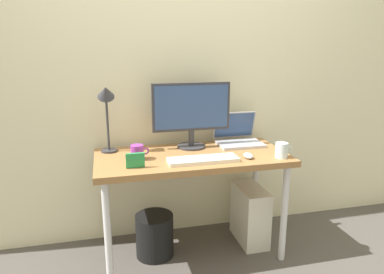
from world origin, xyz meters
name	(u,v)px	position (x,y,z in m)	size (l,w,h in m)	color
ground_plane	(192,251)	(0.00, 0.00, 0.00)	(6.00, 6.00, 0.00)	#4C4742
back_wall	(180,63)	(0.00, 0.36, 1.30)	(4.40, 0.04, 2.60)	beige
desk	(192,165)	(0.00, 0.00, 0.65)	(1.26, 0.60, 0.72)	olive
monitor	(191,111)	(0.04, 0.17, 0.98)	(0.55, 0.20, 0.46)	#333338
laptop	(238,136)	(0.39, 0.19, 0.78)	(0.32, 0.28, 0.23)	#B2B2B7
desk_lamp	(106,103)	(-0.53, 0.17, 1.06)	(0.11, 0.16, 0.48)	#333338
keyboard	(203,160)	(0.03, -0.16, 0.73)	(0.44, 0.14, 0.02)	silver
mouse	(248,156)	(0.33, -0.16, 0.74)	(0.06, 0.09, 0.03)	silver
coffee_mug	(137,152)	(-0.36, -0.02, 0.77)	(0.12, 0.08, 0.09)	purple
glass_cup	(282,150)	(0.54, -0.20, 0.77)	(0.12, 0.08, 0.10)	silver
photo_frame	(135,160)	(-0.39, -0.18, 0.77)	(0.11, 0.02, 0.09)	#268C4C
computer_tower	(250,214)	(0.45, 0.04, 0.21)	(0.18, 0.36, 0.42)	silver
wastebasket	(155,235)	(-0.26, 0.02, 0.15)	(0.26, 0.26, 0.30)	black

